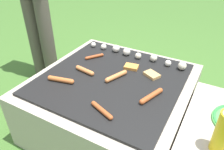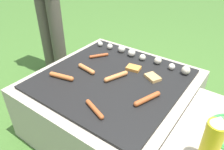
# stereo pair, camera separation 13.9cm
# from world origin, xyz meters

# --- Properties ---
(ground_plane) EXTENTS (14.00, 14.00, 0.00)m
(ground_plane) POSITION_xyz_m (0.00, 0.00, 0.00)
(ground_plane) COLOR #3D6628
(grill) EXTENTS (0.97, 0.97, 0.41)m
(grill) POSITION_xyz_m (0.00, 0.00, 0.20)
(grill) COLOR #A89E8C
(grill) RESTS_ON ground_plane
(sausage_front_center) EXTENTS (0.18, 0.06, 0.03)m
(sausage_front_center) POSITION_xyz_m (-0.26, -0.20, 0.43)
(sausage_front_center) COLOR #B7602D
(sausage_front_center) RESTS_ON grill
(sausage_mid_left) EXTENTS (0.08, 0.18, 0.03)m
(sausage_mid_left) POSITION_xyz_m (0.29, -0.07, 0.43)
(sausage_mid_left) COLOR #A34C23
(sausage_mid_left) RESTS_ON grill
(sausage_back_right) EXTENTS (0.08, 0.17, 0.03)m
(sausage_back_right) POSITION_xyz_m (0.03, 0.01, 0.43)
(sausage_back_right) COLOR #C6753D
(sausage_back_right) RESTS_ON grill
(sausage_back_center) EXTENTS (0.16, 0.08, 0.03)m
(sausage_back_center) POSITION_xyz_m (0.11, -0.31, 0.42)
(sausage_back_center) COLOR #A34C23
(sausage_back_center) RESTS_ON grill
(sausage_front_left) EXTENTS (0.16, 0.05, 0.03)m
(sausage_front_left) POSITION_xyz_m (-0.19, -0.03, 0.43)
(sausage_front_left) COLOR #C6753D
(sausage_front_left) RESTS_ON grill
(sausage_mid_right) EXTENTS (0.10, 0.13, 0.02)m
(sausage_mid_right) POSITION_xyz_m (-0.25, 0.17, 0.42)
(sausage_mid_right) COLOR #93421E
(sausage_mid_right) RESTS_ON grill
(bread_slice_center) EXTENTS (0.10, 0.08, 0.02)m
(bread_slice_center) POSITION_xyz_m (0.06, 0.17, 0.42)
(bread_slice_center) COLOR #D18438
(bread_slice_center) RESTS_ON grill
(bread_slice_left) EXTENTS (0.12, 0.10, 0.02)m
(bread_slice_left) POSITION_xyz_m (0.22, 0.14, 0.42)
(bread_slice_left) COLOR tan
(bread_slice_left) RESTS_ON grill
(mushroom_row) EXTENTS (0.77, 0.08, 0.06)m
(mushroom_row) POSITION_xyz_m (0.03, 0.33, 0.44)
(mushroom_row) COLOR silver
(mushroom_row) RESTS_ON grill
(condiment_bottle) EXTENTS (0.07, 0.07, 0.24)m
(condiment_bottle) POSITION_xyz_m (0.67, -0.27, 0.52)
(condiment_bottle) COLOR gold
(condiment_bottle) RESTS_ON side_ledge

